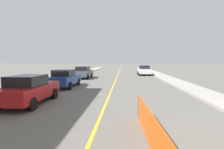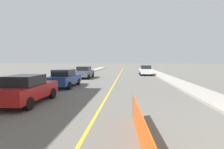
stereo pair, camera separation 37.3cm
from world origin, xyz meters
The scene contains 8 objects.
lane_stripe centered at (0.00, 36.31, 0.00)m, with size 0.12×72.63×0.01m.
sidewalk_left centered at (-6.62, 36.31, 0.08)m, with size 2.06×72.63×0.15m.
sidewalk_right centered at (6.62, 36.31, 0.08)m, with size 2.06×72.63×0.15m.
safety_mesh_fence centered at (1.73, 19.95, 0.49)m, with size 0.30×4.82×0.98m.
parked_car_curb_near centered at (-4.22, 24.37, 0.80)m, with size 1.94×4.32×1.59m.
parked_car_curb_mid centered at (-4.28, 30.38, 0.80)m, with size 1.94×4.33×1.59m.
parked_car_curb_far centered at (-4.43, 38.16, 0.80)m, with size 1.94×4.33×1.59m.
parked_car_opposite_side centered at (4.25, 43.80, 0.80)m, with size 1.93×4.31×1.59m.
Camera 2 is at (1.36, 15.22, 2.40)m, focal length 28.00 mm.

